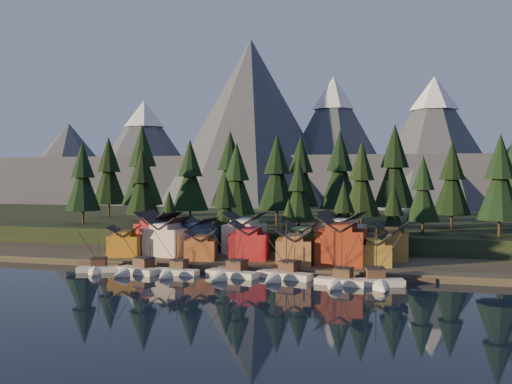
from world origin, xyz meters
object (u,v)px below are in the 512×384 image
(boat_5, at_px, (339,274))
(house_front_1, at_px, (167,235))
(boat_6, at_px, (378,275))
(house_back_1, at_px, (197,235))
(boat_0, at_px, (97,263))
(house_back_0, at_px, (158,231))
(boat_4, at_px, (282,268))
(boat_1, at_px, (134,263))
(boat_2, at_px, (173,266))
(boat_3, at_px, (229,267))
(house_front_0, at_px, (125,240))

(boat_5, height_order, house_front_1, house_front_1)
(boat_6, xyz_separation_m, house_back_1, (-45.92, 23.42, 3.86))
(boat_0, xyz_separation_m, boat_6, (60.07, 0.44, 0.21))
(boat_0, distance_m, house_back_0, 24.79)
(boat_5, xyz_separation_m, house_back_1, (-38.60, 24.40, 3.98))
(house_front_1, bearing_deg, boat_5, -14.46)
(boat_0, height_order, boat_4, boat_4)
(boat_6, xyz_separation_m, house_back_0, (-56.81, 23.67, 4.51))
(boat_4, relative_size, boat_5, 1.10)
(boat_1, xyz_separation_m, boat_2, (8.63, 0.86, -0.33))
(boat_0, height_order, boat_2, boat_2)
(boat_3, bearing_deg, boat_0, -162.39)
(boat_5, relative_size, house_back_1, 1.26)
(boat_2, distance_m, boat_6, 42.70)
(boat_6, relative_size, house_front_0, 1.41)
(boat_3, height_order, house_back_1, boat_3)
(boat_1, bearing_deg, boat_2, 23.22)
(boat_0, bearing_deg, boat_1, -18.05)
(house_front_1, bearing_deg, house_back_1, 50.42)
(boat_3, distance_m, house_back_1, 27.28)
(boat_0, bearing_deg, house_front_0, 74.19)
(boat_0, height_order, house_back_0, house_back_0)
(boat_0, bearing_deg, boat_2, -16.41)
(boat_0, relative_size, house_front_1, 1.04)
(boat_2, bearing_deg, house_front_0, 147.50)
(boat_1, xyz_separation_m, house_back_1, (5.40, 23.50, 3.79))
(house_front_0, height_order, house_back_1, house_back_1)
(boat_0, distance_m, boat_5, 52.75)
(boat_3, relative_size, boat_6, 1.02)
(boat_6, bearing_deg, boat_0, 165.64)
(boat_6, bearing_deg, house_back_0, 142.59)
(boat_6, bearing_deg, boat_3, 162.71)
(boat_0, relative_size, boat_4, 0.85)
(boat_3, bearing_deg, house_back_1, 139.31)
(boat_3, distance_m, boat_4, 11.00)
(house_back_0, relative_size, house_back_1, 1.19)
(boat_4, distance_m, house_back_0, 43.15)
(boat_0, height_order, house_back_1, house_back_1)
(boat_1, relative_size, boat_4, 0.96)
(boat_2, height_order, house_back_0, house_back_0)
(house_front_0, bearing_deg, house_back_1, 16.42)
(boat_0, relative_size, house_back_0, 0.99)
(boat_4, height_order, boat_6, boat_4)
(boat_1, relative_size, boat_3, 0.98)
(boat_2, height_order, house_front_0, boat_2)
(boat_2, height_order, house_front_1, house_front_1)
(house_front_0, height_order, house_back_0, house_back_0)
(house_front_0, xyz_separation_m, house_back_1, (15.34, 9.19, 0.87))
(boat_5, xyz_separation_m, house_front_1, (-44.46, 19.21, 4.32))
(boat_0, bearing_deg, boat_4, -16.22)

